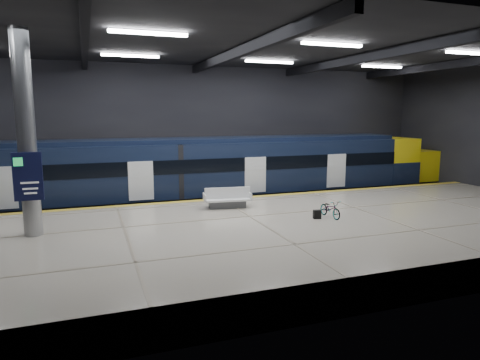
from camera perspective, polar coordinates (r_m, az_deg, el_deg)
name	(u,v)px	position (r m, az deg, el deg)	size (l,w,h in m)	color
ground	(241,236)	(18.70, 0.19, -7.43)	(30.00, 30.00, 0.00)	black
room_shell	(241,102)	(17.95, 0.19, 10.37)	(30.10, 16.10, 8.05)	black
platform	(264,239)	(16.31, 3.22, -7.89)	(30.00, 11.00, 1.10)	#B7AF9B
safety_strip	(222,199)	(20.97, -2.39, -2.52)	(30.00, 0.40, 0.01)	gold
rails	(207,208)	(23.76, -4.36, -3.70)	(30.00, 1.52, 0.16)	gray
train	(226,171)	(23.71, -1.91, 1.15)	(29.40, 2.84, 3.79)	black
bench	(227,201)	(18.98, -1.70, -2.76)	(2.18, 1.13, 0.92)	#595B60
bicycle	(330,209)	(17.60, 11.95, -3.76)	(0.48, 1.37, 0.72)	#99999E
pannier_bag	(317,214)	(17.33, 10.24, -4.53)	(0.30, 0.18, 0.35)	black
info_column	(26,137)	(15.96, -26.59, 5.10)	(0.90, 0.78, 6.90)	#9EA0A5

